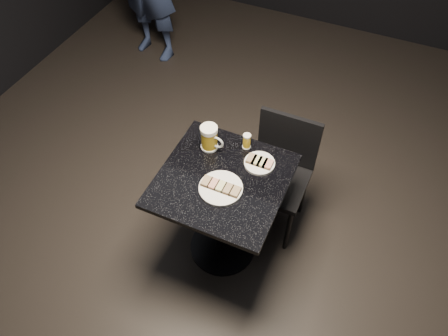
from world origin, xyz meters
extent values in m
plane|color=black|center=(0.00, 0.00, 0.00)|extent=(6.00, 6.00, 0.00)
cylinder|color=white|center=(0.02, -0.07, 0.76)|extent=(0.24, 0.24, 0.01)
cylinder|color=white|center=(0.15, 0.18, 0.76)|extent=(0.18, 0.18, 0.01)
cylinder|color=black|center=(0.00, 0.00, 0.01)|extent=(0.44, 0.44, 0.03)
cylinder|color=black|center=(0.00, 0.00, 0.37)|extent=(0.10, 0.10, 0.69)
cube|color=black|center=(0.00, 0.00, 0.73)|extent=(0.70, 0.70, 0.03)
cylinder|color=white|center=(-0.17, 0.19, 0.76)|extent=(0.10, 0.10, 0.01)
cylinder|color=gold|center=(-0.17, 0.19, 0.82)|extent=(0.09, 0.09, 0.12)
cylinder|color=white|center=(-0.17, 0.19, 0.89)|extent=(0.10, 0.10, 0.03)
torus|color=silver|center=(-0.11, 0.17, 0.82)|extent=(0.08, 0.01, 0.08)
cylinder|color=white|center=(0.03, 0.28, 0.75)|extent=(0.05, 0.05, 0.01)
cylinder|color=yellow|center=(0.03, 0.28, 0.80)|extent=(0.04, 0.04, 0.08)
cylinder|color=white|center=(0.03, 0.28, 0.84)|extent=(0.05, 0.05, 0.01)
cube|color=black|center=(0.22, 0.33, 0.45)|extent=(0.39, 0.39, 0.04)
cylinder|color=black|center=(0.06, 0.17, 0.21)|extent=(0.03, 0.03, 0.43)
cylinder|color=black|center=(0.39, 0.17, 0.21)|extent=(0.03, 0.03, 0.43)
cylinder|color=black|center=(0.06, 0.50, 0.21)|extent=(0.03, 0.03, 0.43)
cylinder|color=black|center=(0.39, 0.50, 0.21)|extent=(0.03, 0.03, 0.43)
cube|color=black|center=(0.22, 0.51, 0.67)|extent=(0.39, 0.03, 0.39)
cube|color=#4C3521|center=(-0.06, -0.07, 0.77)|extent=(0.05, 0.07, 0.01)
cube|color=#8C7251|center=(-0.06, -0.07, 0.78)|extent=(0.05, 0.07, 0.01)
cube|color=#4C3521|center=(-0.02, -0.07, 0.77)|extent=(0.05, 0.07, 0.01)
cube|color=tan|center=(-0.02, -0.07, 0.78)|extent=(0.05, 0.07, 0.01)
cube|color=#4C3521|center=(0.02, -0.07, 0.77)|extent=(0.05, 0.07, 0.01)
cube|color=#D1D184|center=(0.02, -0.07, 0.78)|extent=(0.05, 0.07, 0.01)
cube|color=#4C3521|center=(0.06, -0.07, 0.77)|extent=(0.05, 0.07, 0.01)
cube|color=#8C7251|center=(0.06, -0.07, 0.78)|extent=(0.05, 0.07, 0.01)
cube|color=#4C3521|center=(0.10, -0.07, 0.77)|extent=(0.05, 0.07, 0.01)
cube|color=#8C7251|center=(0.10, -0.07, 0.78)|extent=(0.05, 0.07, 0.01)
cube|color=#4C3521|center=(0.10, 0.18, 0.77)|extent=(0.05, 0.07, 0.01)
cube|color=#8C7251|center=(0.10, 0.18, 0.78)|extent=(0.05, 0.07, 0.01)
cube|color=#4C3521|center=(0.13, 0.18, 0.77)|extent=(0.05, 0.07, 0.01)
cube|color=#D1D184|center=(0.13, 0.18, 0.78)|extent=(0.05, 0.07, 0.01)
cube|color=#4C3521|center=(0.16, 0.18, 0.77)|extent=(0.05, 0.07, 0.01)
cube|color=#D1D184|center=(0.16, 0.18, 0.78)|extent=(0.05, 0.07, 0.01)
cube|color=#4C3521|center=(0.20, 0.18, 0.77)|extent=(0.05, 0.07, 0.01)
cube|color=tan|center=(0.20, 0.18, 0.78)|extent=(0.05, 0.07, 0.01)
camera|label=1|loc=(0.62, -1.37, 2.64)|focal=35.00mm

